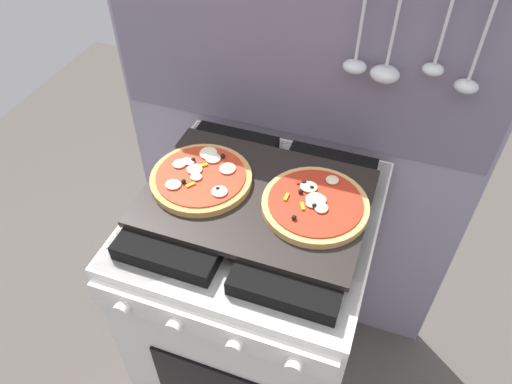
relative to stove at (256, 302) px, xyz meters
The scene contains 6 objects.
ground_plane 0.45m from the stove, 90.00° to the left, with size 4.00×4.00×0.00m, color #4C4742.
kitchen_backsplash 0.48m from the stove, 89.56° to the left, with size 1.10×0.09×1.55m.
stove is the anchor object (origin of this frame).
baking_tray 0.46m from the stove, 90.00° to the left, with size 0.54×0.38×0.02m, color black.
pizza_left 0.50m from the stove, behind, with size 0.25×0.25×0.03m.
pizza_right 0.50m from the stove, ahead, with size 0.25×0.25×0.03m.
Camera 1 is at (0.28, -0.79, 1.74)m, focal length 34.06 mm.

